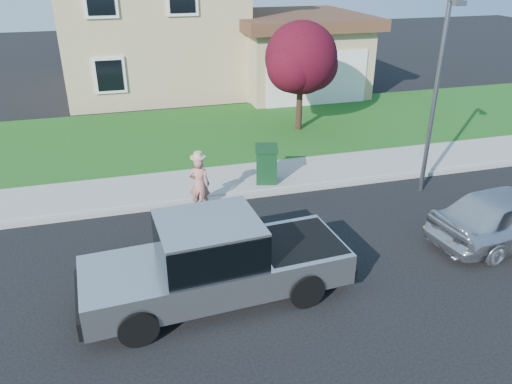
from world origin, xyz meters
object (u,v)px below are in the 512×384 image
(woman, at_px, (199,183))
(ornamental_tree, at_px, (302,61))
(sedan, at_px, (510,215))
(trash_bin, at_px, (266,164))
(street_lamp, at_px, (437,88))
(pickup_truck, at_px, (216,262))

(woman, xyz_separation_m, ornamental_tree, (4.79, 5.42, 1.87))
(ornamental_tree, bearing_deg, sedan, -78.03)
(trash_bin, bearing_deg, street_lamp, -5.47)
(sedan, bearing_deg, ornamental_tree, 5.09)
(ornamental_tree, bearing_deg, trash_bin, -121.08)
(pickup_truck, distance_m, trash_bin, 5.40)
(pickup_truck, distance_m, woman, 3.80)
(pickup_truck, bearing_deg, street_lamp, 21.97)
(trash_bin, bearing_deg, pickup_truck, -101.70)
(pickup_truck, relative_size, trash_bin, 5.08)
(street_lamp, bearing_deg, ornamental_tree, 114.31)
(woman, bearing_deg, trash_bin, -135.53)
(woman, distance_m, sedan, 7.56)
(ornamental_tree, xyz_separation_m, trash_bin, (-2.66, -4.41, -1.97))
(woman, relative_size, sedan, 0.41)
(trash_bin, bearing_deg, ornamental_tree, 74.47)
(sedan, relative_size, trash_bin, 3.77)
(pickup_truck, distance_m, ornamental_tree, 10.70)
(sedan, distance_m, ornamental_tree, 9.36)
(pickup_truck, bearing_deg, ornamental_tree, 57.18)
(ornamental_tree, bearing_deg, pickup_truck, -119.11)
(woman, xyz_separation_m, sedan, (6.69, -3.53, -0.10))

